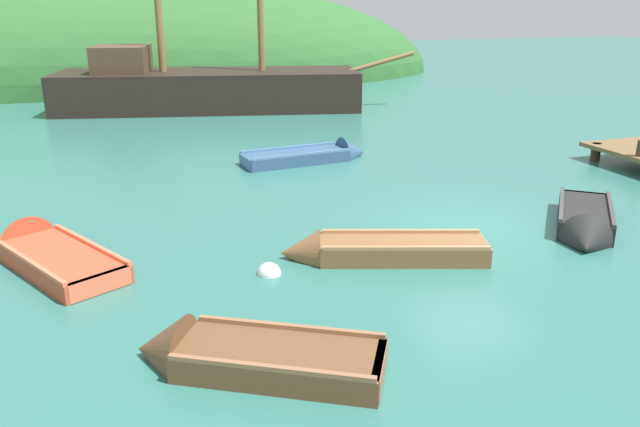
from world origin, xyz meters
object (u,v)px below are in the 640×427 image
at_px(sailing_ship, 206,95).
at_px(rowboat_outer_right, 314,157).
at_px(rowboat_portside, 585,225).
at_px(buoy_white, 269,274).
at_px(rowboat_center, 374,253).
at_px(rowboat_far, 47,256).
at_px(rowboat_near_dock, 241,359).

bearing_deg(sailing_ship, rowboat_outer_right, -69.10).
relative_size(rowboat_portside, buoy_white, 7.23).
distance_m(sailing_ship, rowboat_portside, 19.01).
xyz_separation_m(sailing_ship, rowboat_center, (-0.02, -18.29, -0.50)).
bearing_deg(sailing_ship, rowboat_portside, -62.17).
relative_size(rowboat_outer_right, buoy_white, 9.30).
xyz_separation_m(rowboat_center, rowboat_far, (-5.77, 1.91, -0.02)).
xyz_separation_m(sailing_ship, rowboat_portside, (4.75, -18.40, -0.48)).
bearing_deg(sailing_ship, rowboat_near_dock, -85.24).
distance_m(sailing_ship, rowboat_near_dock, 21.33).
distance_m(sailing_ship, rowboat_far, 17.37).
bearing_deg(rowboat_center, rowboat_far, 1.00).
bearing_deg(rowboat_center, rowboat_near_dock, 60.77).
distance_m(rowboat_far, buoy_white, 4.20).
xyz_separation_m(rowboat_near_dock, rowboat_portside, (7.94, 2.68, 0.03)).
bearing_deg(rowboat_outer_right, sailing_ship, 91.75).
height_order(sailing_ship, rowboat_outer_right, sailing_ship).
relative_size(rowboat_outer_right, rowboat_portside, 1.29).
bearing_deg(rowboat_portside, rowboat_outer_right, -116.38).
xyz_separation_m(rowboat_center, rowboat_portside, (4.77, -0.11, 0.02)).
bearing_deg(rowboat_near_dock, rowboat_portside, -130.59).
xyz_separation_m(rowboat_portside, buoy_white, (-6.81, 0.10, -0.14)).
bearing_deg(rowboat_far, rowboat_portside, -127.81).
relative_size(sailing_ship, rowboat_near_dock, 4.60).
relative_size(rowboat_center, rowboat_far, 1.07).
distance_m(sailing_ship, rowboat_center, 18.29).
height_order(rowboat_center, rowboat_near_dock, rowboat_near_dock).
height_order(sailing_ship, rowboat_far, sailing_ship).
distance_m(rowboat_center, rowboat_far, 6.08).
bearing_deg(sailing_ship, rowboat_center, -76.71).
relative_size(rowboat_outer_right, rowboat_near_dock, 1.16).
bearing_deg(buoy_white, rowboat_near_dock, -112.11).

